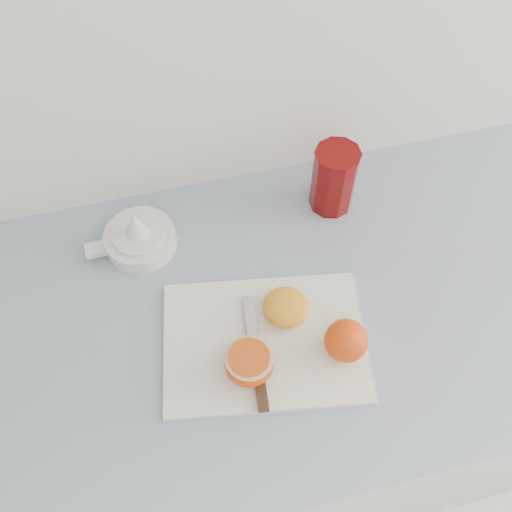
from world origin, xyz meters
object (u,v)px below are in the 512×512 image
object	(u,v)px
cutting_board	(265,342)
half_orange	(249,363)
red_tumbler	(334,181)
counter	(285,390)
citrus_juicer	(139,237)

from	to	relation	value
cutting_board	half_orange	xyz separation A→B (m)	(-0.04, -0.04, 0.03)
half_orange	red_tumbler	distance (m)	0.38
cutting_board	red_tumbler	size ratio (longest dim) A/B	2.40
half_orange	red_tumbler	xyz separation A→B (m)	(0.23, 0.30, 0.03)
counter	half_orange	bearing A→B (deg)	-135.70
cutting_board	counter	bearing A→B (deg)	41.67
half_orange	citrus_juicer	xyz separation A→B (m)	(-0.13, 0.29, -0.01)
cutting_board	half_orange	distance (m)	0.06
half_orange	counter	bearing A→B (deg)	44.30
citrus_juicer	red_tumbler	xyz separation A→B (m)	(0.37, 0.01, 0.04)
half_orange	citrus_juicer	bearing A→B (deg)	114.95
citrus_juicer	red_tumbler	size ratio (longest dim) A/B	1.20
red_tumbler	cutting_board	bearing A→B (deg)	-127.73
cutting_board	half_orange	size ratio (longest dim) A/B	4.28
cutting_board	half_orange	bearing A→B (deg)	-131.01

